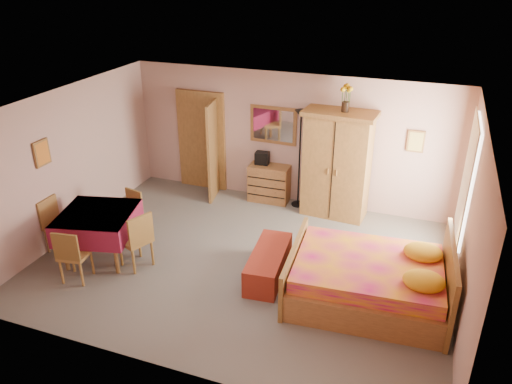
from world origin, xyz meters
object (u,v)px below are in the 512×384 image
at_px(sunflower_vase, 346,98).
at_px(chair_east, 135,239).
at_px(dining_table, 100,235).
at_px(stereo, 262,158).
at_px(wardrobe, 337,165).
at_px(chest_of_drawers, 269,183).
at_px(chair_south, 75,254).
at_px(bench, 268,264).
at_px(wall_mirror, 273,125).
at_px(floor_lamp, 299,160).
at_px(bed, 368,268).
at_px(chair_north, 129,215).
at_px(chair_west, 60,226).

xyz_separation_m(sunflower_vase, chair_east, (-2.68, -2.85, -1.82)).
bearing_deg(dining_table, sunflower_vase, 40.31).
distance_m(stereo, wardrobe, 1.55).
bearing_deg(stereo, wardrobe, -6.45).
bearing_deg(chair_east, wardrobe, -19.05).
distance_m(chest_of_drawers, chair_south, 4.09).
bearing_deg(bench, stereo, 111.55).
height_order(wall_mirror, sunflower_vase, sunflower_vase).
bearing_deg(floor_lamp, chair_south, -124.81).
bearing_deg(bed, dining_table, -178.79).
height_order(sunflower_vase, chair_east, sunflower_vase).
bearing_deg(chair_east, stereo, 3.85).
xyz_separation_m(wall_mirror, chair_north, (-1.88, -2.40, -1.13)).
distance_m(floor_lamp, chair_west, 4.49).
bearing_deg(chest_of_drawers, stereo, 161.45).
distance_m(wall_mirror, chair_north, 3.25).
bearing_deg(dining_table, floor_lamp, 49.56).
height_order(chest_of_drawers, dining_table, dining_table).
height_order(bench, dining_table, dining_table).
distance_m(wall_mirror, floor_lamp, 0.86).
height_order(stereo, chair_west, stereo).
bearing_deg(dining_table, stereo, 59.95).
distance_m(sunflower_vase, chair_west, 5.36).
bearing_deg(sunflower_vase, wardrobe, -179.40).
bearing_deg(stereo, chair_east, -109.51).
xyz_separation_m(stereo, chair_west, (-2.52, -3.05, -0.42)).
xyz_separation_m(wardrobe, chair_north, (-3.24, -2.07, -0.61)).
bearing_deg(chair_south, dining_table, 82.33).
relative_size(wall_mirror, chair_south, 1.06).
height_order(wall_mirror, chair_east, wall_mirror).
distance_m(wall_mirror, bed, 3.80).
height_order(floor_lamp, chair_north, floor_lamp).
distance_m(wardrobe, chair_north, 3.90).
height_order(bed, chair_west, bed).
height_order(floor_lamp, dining_table, floor_lamp).
relative_size(bed, chair_east, 2.33).
bearing_deg(wardrobe, floor_lamp, 174.89).
bearing_deg(chair_east, floor_lamp, -8.59).
xyz_separation_m(floor_lamp, chair_west, (-3.30, -3.00, -0.52)).
relative_size(sunflower_vase, chair_south, 0.55).
distance_m(chair_north, chair_east, 1.01).
distance_m(chest_of_drawers, wall_mirror, 1.19).
height_order(floor_lamp, wardrobe, wardrobe).
height_order(chest_of_drawers, bench, chest_of_drawers).
relative_size(chair_north, chair_east, 0.86).
relative_size(floor_lamp, chair_north, 2.35).
xyz_separation_m(chest_of_drawers, dining_table, (-1.92, -2.97, 0.04)).
height_order(chest_of_drawers, chair_south, chair_south).
bearing_deg(chair_west, chair_north, 136.03).
bearing_deg(chair_south, bed, 4.52).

